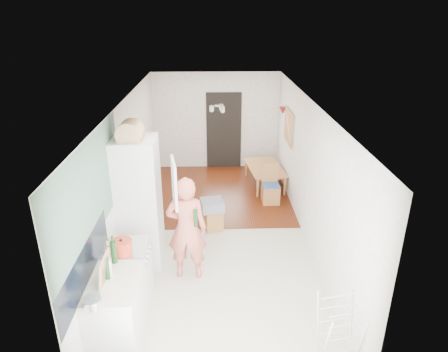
{
  "coord_description": "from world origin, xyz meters",
  "views": [
    {
      "loc": [
        -0.08,
        -6.49,
        3.93
      ],
      "look_at": [
        0.11,
        0.2,
        1.11
      ],
      "focal_mm": 32.0,
      "sensor_mm": 36.0,
      "label": 1
    }
  ],
  "objects_px": {
    "dining_chair": "(271,185)",
    "drying_rack": "(339,332)",
    "dining_table": "(265,178)",
    "stool": "(213,219)",
    "person": "(186,220)"
  },
  "relations": [
    {
      "from": "person",
      "to": "dining_table",
      "type": "relative_size",
      "value": 1.72
    },
    {
      "from": "dining_chair",
      "to": "drying_rack",
      "type": "distance_m",
      "value": 4.23
    },
    {
      "from": "dining_chair",
      "to": "stool",
      "type": "height_order",
      "value": "dining_chair"
    },
    {
      "from": "dining_chair",
      "to": "drying_rack",
      "type": "bearing_deg",
      "value": -88.74
    },
    {
      "from": "dining_chair",
      "to": "dining_table",
      "type": "bearing_deg",
      "value": 87.88
    },
    {
      "from": "drying_rack",
      "to": "dining_table",
      "type": "bearing_deg",
      "value": 81.82
    },
    {
      "from": "person",
      "to": "dining_chair",
      "type": "bearing_deg",
      "value": -120.3
    },
    {
      "from": "stool",
      "to": "drying_rack",
      "type": "xyz_separation_m",
      "value": [
        1.48,
        -3.13,
        0.2
      ]
    },
    {
      "from": "person",
      "to": "stool",
      "type": "bearing_deg",
      "value": -102.64
    },
    {
      "from": "stool",
      "to": "drying_rack",
      "type": "bearing_deg",
      "value": -64.77
    },
    {
      "from": "dining_chair",
      "to": "stool",
      "type": "relative_size",
      "value": 2.03
    },
    {
      "from": "dining_table",
      "to": "drying_rack",
      "type": "bearing_deg",
      "value": 175.24
    },
    {
      "from": "dining_table",
      "to": "stool",
      "type": "bearing_deg",
      "value": 140.75
    },
    {
      "from": "dining_chair",
      "to": "stool",
      "type": "distance_m",
      "value": 1.67
    },
    {
      "from": "person",
      "to": "stool",
      "type": "relative_size",
      "value": 4.73
    }
  ]
}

